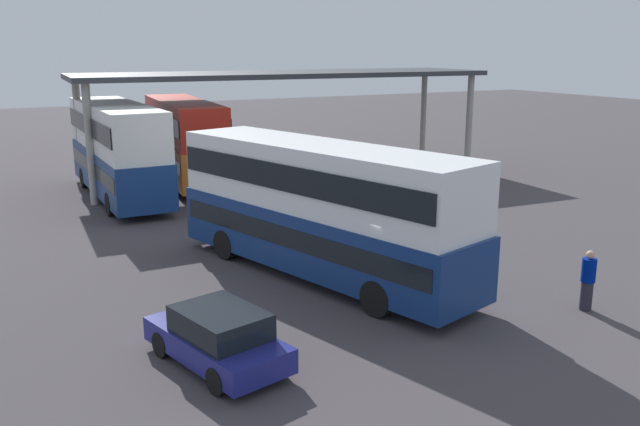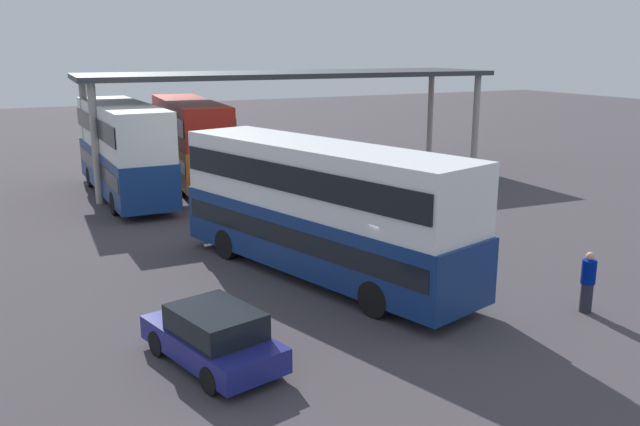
{
  "view_description": "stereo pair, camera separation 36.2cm",
  "coord_description": "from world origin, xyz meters",
  "px_view_note": "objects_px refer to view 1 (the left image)",
  "views": [
    {
      "loc": [
        -10.03,
        -15.02,
        6.91
      ],
      "look_at": [
        -0.93,
        2.51,
        2.0
      ],
      "focal_mm": 37.66,
      "sensor_mm": 36.0,
      "label": 1
    },
    {
      "loc": [
        -9.7,
        -15.18,
        6.91
      ],
      "look_at": [
        -0.93,
        2.51,
        2.0
      ],
      "focal_mm": 37.66,
      "sensor_mm": 36.0,
      "label": 2
    }
  ],
  "objects_px": {
    "double_decker_main": "(320,205)",
    "pedestrian_waiting": "(588,281)",
    "parked_hatchback": "(218,337)",
    "double_decker_mid_row": "(184,137)",
    "double_decker_near_canopy": "(118,147)"
  },
  "relations": [
    {
      "from": "double_decker_main",
      "to": "double_decker_near_canopy",
      "type": "distance_m",
      "value": 14.42
    },
    {
      "from": "parked_hatchback",
      "to": "double_decker_near_canopy",
      "type": "relative_size",
      "value": 0.38
    },
    {
      "from": "double_decker_mid_row",
      "to": "parked_hatchback",
      "type": "bearing_deg",
      "value": 170.44
    },
    {
      "from": "parked_hatchback",
      "to": "pedestrian_waiting",
      "type": "distance_m",
      "value": 9.97
    },
    {
      "from": "double_decker_near_canopy",
      "to": "double_decker_main",
      "type": "bearing_deg",
      "value": -167.67
    },
    {
      "from": "double_decker_near_canopy",
      "to": "double_decker_mid_row",
      "type": "height_order",
      "value": "double_decker_near_canopy"
    },
    {
      "from": "double_decker_near_canopy",
      "to": "pedestrian_waiting",
      "type": "distance_m",
      "value": 21.57
    },
    {
      "from": "double_decker_near_canopy",
      "to": "pedestrian_waiting",
      "type": "xyz_separation_m",
      "value": [
        8.31,
        -19.84,
        -1.56
      ]
    },
    {
      "from": "parked_hatchback",
      "to": "pedestrian_waiting",
      "type": "height_order",
      "value": "pedestrian_waiting"
    },
    {
      "from": "double_decker_main",
      "to": "double_decker_near_canopy",
      "type": "height_order",
      "value": "double_decker_near_canopy"
    },
    {
      "from": "parked_hatchback",
      "to": "double_decker_mid_row",
      "type": "bearing_deg",
      "value": -28.56
    },
    {
      "from": "double_decker_main",
      "to": "parked_hatchback",
      "type": "bearing_deg",
      "value": 116.26
    },
    {
      "from": "double_decker_mid_row",
      "to": "double_decker_main",
      "type": "bearing_deg",
      "value": -177.26
    },
    {
      "from": "double_decker_main",
      "to": "pedestrian_waiting",
      "type": "bearing_deg",
      "value": -154.64
    },
    {
      "from": "pedestrian_waiting",
      "to": "double_decker_near_canopy",
      "type": "bearing_deg",
      "value": 156.52
    }
  ]
}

